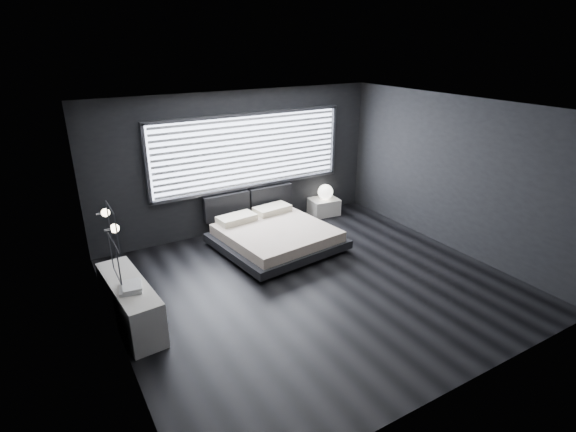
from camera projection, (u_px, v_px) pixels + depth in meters
room at (317, 203)px, 6.75m from camera, size 6.04×6.00×2.80m
window at (250, 151)px, 8.93m from camera, size 4.14×0.09×1.52m
headboard at (249, 202)px, 9.23m from camera, size 1.96×0.16×0.52m
sconce_near at (114, 228)px, 5.36m from camera, size 0.18×0.11×0.11m
sconce_far at (105, 213)px, 5.84m from camera, size 0.18×0.11×0.11m
wall_art_upper at (113, 228)px, 4.75m from camera, size 0.01×0.48×0.48m
wall_art_lower at (115, 258)px, 5.12m from camera, size 0.01×0.48×0.48m
bed at (275, 235)px, 8.46m from camera, size 2.28×2.19×0.53m
nightstand at (323, 206)px, 10.10m from camera, size 0.67×0.58×0.36m
orb_lamp at (325, 192)px, 9.95m from camera, size 0.34×0.34×0.34m
dresser at (131, 303)px, 6.17m from camera, size 0.59×1.66×0.65m
book_stack at (131, 287)px, 5.88m from camera, size 0.35×0.42×0.08m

